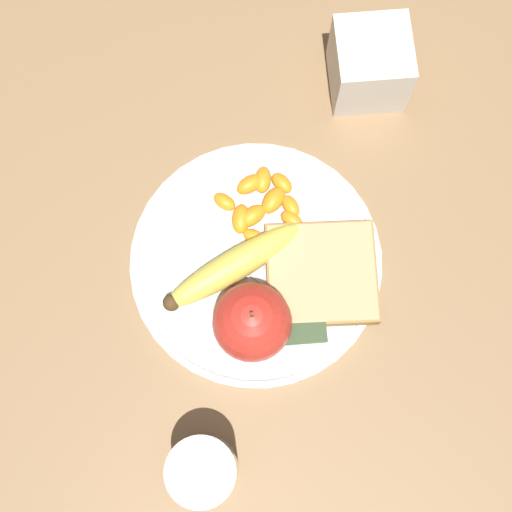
% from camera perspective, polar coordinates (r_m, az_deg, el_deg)
% --- Properties ---
extents(ground_plane, '(3.00, 3.00, 0.00)m').
position_cam_1_polar(ground_plane, '(0.79, 0.00, -0.58)').
color(ground_plane, olive).
extents(plate, '(0.28, 0.28, 0.01)m').
position_cam_1_polar(plate, '(0.78, 0.00, -0.44)').
color(plate, silver).
rests_on(plate, ground_plane).
extents(juice_glass, '(0.07, 0.07, 0.09)m').
position_cam_1_polar(juice_glass, '(0.73, -4.22, -16.72)').
color(juice_glass, silver).
rests_on(juice_glass, ground_plane).
extents(apple, '(0.08, 0.08, 0.09)m').
position_cam_1_polar(apple, '(0.72, -0.31, -5.32)').
color(apple, red).
rests_on(apple, plate).
extents(banana, '(0.17, 0.11, 0.03)m').
position_cam_1_polar(banana, '(0.76, -1.88, -0.82)').
color(banana, '#E0CC4C').
rests_on(banana, plate).
extents(bread_slice, '(0.12, 0.12, 0.02)m').
position_cam_1_polar(bread_slice, '(0.77, 5.25, -1.45)').
color(bread_slice, olive).
rests_on(bread_slice, plate).
extents(fork, '(0.14, 0.11, 0.00)m').
position_cam_1_polar(fork, '(0.78, -1.19, -0.04)').
color(fork, '#B2B2B7').
rests_on(fork, plate).
extents(jam_packet, '(0.05, 0.04, 0.02)m').
position_cam_1_polar(jam_packet, '(0.76, 3.82, -5.71)').
color(jam_packet, white).
rests_on(jam_packet, plate).
extents(orange_segment_0, '(0.03, 0.03, 0.02)m').
position_cam_1_polar(orange_segment_0, '(0.79, 2.81, 4.00)').
color(orange_segment_0, orange).
rests_on(orange_segment_0, plate).
extents(orange_segment_1, '(0.04, 0.04, 0.02)m').
position_cam_1_polar(orange_segment_1, '(0.79, 1.41, 4.50)').
color(orange_segment_1, orange).
rests_on(orange_segment_1, plate).
extents(orange_segment_2, '(0.03, 0.03, 0.02)m').
position_cam_1_polar(orange_segment_2, '(0.80, 2.09, 5.86)').
color(orange_segment_2, orange).
rests_on(orange_segment_2, plate).
extents(orange_segment_3, '(0.02, 0.03, 0.02)m').
position_cam_1_polar(orange_segment_3, '(0.80, 0.54, 6.12)').
color(orange_segment_3, orange).
rests_on(orange_segment_3, plate).
extents(orange_segment_4, '(0.03, 0.03, 0.02)m').
position_cam_1_polar(orange_segment_4, '(0.78, 2.90, 2.90)').
color(orange_segment_4, orange).
rests_on(orange_segment_4, plate).
extents(orange_segment_5, '(0.04, 0.03, 0.02)m').
position_cam_1_polar(orange_segment_5, '(0.80, -0.71, 5.74)').
color(orange_segment_5, orange).
rests_on(orange_segment_5, plate).
extents(orange_segment_6, '(0.04, 0.03, 0.02)m').
position_cam_1_polar(orange_segment_6, '(0.78, -0.09, 3.25)').
color(orange_segment_6, orange).
rests_on(orange_segment_6, plate).
extents(orange_segment_7, '(0.03, 0.04, 0.02)m').
position_cam_1_polar(orange_segment_7, '(0.78, -1.21, 2.99)').
color(orange_segment_7, orange).
rests_on(orange_segment_7, plate).
extents(orange_segment_8, '(0.03, 0.03, 0.02)m').
position_cam_1_polar(orange_segment_8, '(0.79, -2.54, 4.36)').
color(orange_segment_8, orange).
rests_on(orange_segment_8, plate).
extents(orange_segment_9, '(0.03, 0.02, 0.01)m').
position_cam_1_polar(orange_segment_9, '(0.78, -0.31, 1.55)').
color(orange_segment_9, orange).
rests_on(orange_segment_9, plate).
extents(condiment_caddy, '(0.08, 0.08, 0.08)m').
position_cam_1_polar(condiment_caddy, '(0.84, 9.06, 14.87)').
color(condiment_caddy, silver).
rests_on(condiment_caddy, ground_plane).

